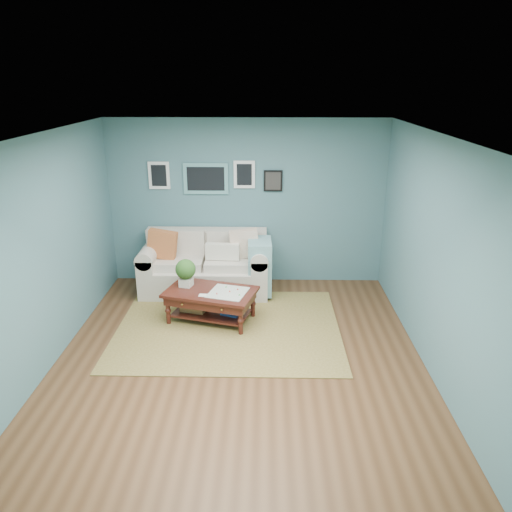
{
  "coord_description": "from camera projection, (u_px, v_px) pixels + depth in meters",
  "views": [
    {
      "loc": [
        0.32,
        -5.45,
        3.28
      ],
      "look_at": [
        0.18,
        1.0,
        0.97
      ],
      "focal_mm": 35.0,
      "sensor_mm": 36.0,
      "label": 1
    }
  ],
  "objects": [
    {
      "name": "room_shell",
      "position": [
        238.0,
        251.0,
        5.84
      ],
      "size": [
        5.0,
        5.02,
        2.7
      ],
      "color": "brown",
      "rests_on": "ground"
    },
    {
      "name": "loveseat",
      "position": [
        211.0,
        265.0,
        8.02
      ],
      "size": [
        2.07,
        0.94,
        1.06
      ],
      "color": "beige",
      "rests_on": "ground"
    },
    {
      "name": "coffee_table",
      "position": [
        207.0,
        295.0,
        7.04
      ],
      "size": [
        1.39,
        1.03,
        0.87
      ],
      "rotation": [
        0.0,
        0.0,
        -0.27
      ],
      "color": "#38150E",
      "rests_on": "ground"
    },
    {
      "name": "area_rug",
      "position": [
        228.0,
        327.0,
        6.93
      ],
      "size": [
        3.06,
        2.45,
        0.01
      ],
      "primitive_type": "cube",
      "color": "brown",
      "rests_on": "ground"
    }
  ]
}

